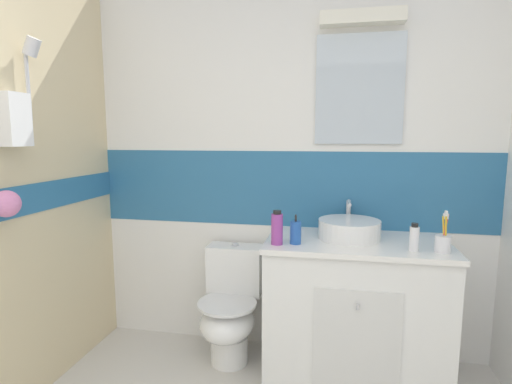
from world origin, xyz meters
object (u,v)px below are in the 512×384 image
Objects in this scene: deodorant_spray_can at (414,238)px; toothbrush_cup at (443,242)px; toilet at (230,309)px; soap_dispenser at (296,232)px; mouthwash_bottle at (277,228)px; sink_basin at (349,228)px.

toothbrush_cup is at bearing -0.78° from deodorant_spray_can.
soap_dispenser reaches higher than toilet.
toothbrush_cup is 0.14m from deodorant_spray_can.
mouthwash_bottle is at bearing -179.03° from toothbrush_cup.
mouthwash_bottle reaches higher than deodorant_spray_can.
sink_basin is at bearing 148.29° from deodorant_spray_can.
sink_basin is 0.35m from soap_dispenser.
mouthwash_bottle is (-0.40, -0.22, 0.03)m from sink_basin.
toothbrush_cup reaches higher than mouthwash_bottle.
toothbrush_cup is 0.87m from mouthwash_bottle.
toothbrush_cup is at bearing -1.31° from soap_dispenser.
mouthwash_bottle is at bearing -32.65° from toilet.
soap_dispenser is 0.87× the size of mouthwash_bottle.
soap_dispenser is (-0.76, 0.02, 0.01)m from toothbrush_cup.
soap_dispenser is (0.43, -0.18, 0.57)m from toilet.
toilet is 0.73m from soap_dispenser.
sink_basin is 0.38m from deodorant_spray_can.
deodorant_spray_can is at bearing 1.31° from mouthwash_bottle.
toilet is at bearing 169.51° from deodorant_spray_can.
mouthwash_bottle is (0.33, -0.21, 0.59)m from toilet.
toothbrush_cup is (0.47, -0.20, -0.00)m from sink_basin.
mouthwash_bottle is 0.72m from deodorant_spray_can.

